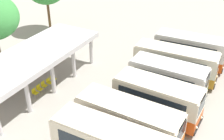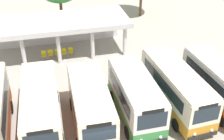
{
  "view_description": "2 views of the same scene",
  "coord_description": "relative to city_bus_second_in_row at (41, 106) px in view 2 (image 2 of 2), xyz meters",
  "views": [
    {
      "loc": [
        -17.51,
        -3.09,
        14.73
      ],
      "look_at": [
        1.56,
        7.4,
        2.01
      ],
      "focal_mm": 46.3,
      "sensor_mm": 36.0,
      "label": 1
    },
    {
      "loc": [
        -2.54,
        -12.72,
        13.87
      ],
      "look_at": [
        2.45,
        7.12,
        1.32
      ],
      "focal_mm": 47.88,
      "sensor_mm": 36.0,
      "label": 2
    }
  ],
  "objects": [
    {
      "name": "city_bus_far_end_green",
      "position": [
        12.6,
        -0.75,
        0.16
      ],
      "size": [
        2.59,
        7.13,
        3.25
      ],
      "color": "black",
      "rests_on": "ground"
    },
    {
      "name": "city_bus_fifth_blue",
      "position": [
        9.45,
        -0.29,
        0.09
      ],
      "size": [
        2.63,
        7.86,
        3.09
      ],
      "color": "black",
      "rests_on": "ground"
    },
    {
      "name": "waiting_chair_end_by_column",
      "position": [
        0.56,
        9.25,
        -1.11
      ],
      "size": [
        0.44,
        0.44,
        0.86
      ],
      "color": "slate",
      "rests_on": "ground"
    },
    {
      "name": "city_bus_second_in_row",
      "position": [
        0.0,
        0.0,
        0.0
      ],
      "size": [
        2.58,
        7.66,
        2.92
      ],
      "color": "black",
      "rests_on": "ground"
    },
    {
      "name": "city_bus_fourth_amber",
      "position": [
        6.3,
        -0.64,
        0.12
      ],
      "size": [
        2.4,
        6.56,
        3.16
      ],
      "color": "black",
      "rests_on": "ground"
    },
    {
      "name": "city_bus_middle_cream",
      "position": [
        3.15,
        -0.91,
        0.12
      ],
      "size": [
        2.58,
        6.83,
        3.17
      ],
      "color": "black",
      "rests_on": "ground"
    },
    {
      "name": "waiting_chair_fourth_seat",
      "position": [
        2.46,
        9.23,
        -1.11
      ],
      "size": [
        0.44,
        0.44,
        0.86
      ],
      "color": "slate",
      "rests_on": "ground"
    },
    {
      "name": "terminal_canopy",
      "position": [
        1.94,
        10.77,
        0.95
      ],
      "size": [
        13.7,
        5.08,
        3.4
      ],
      "color": "silver",
      "rests_on": "ground"
    },
    {
      "name": "waiting_chair_second_from_end",
      "position": [
        1.19,
        9.29,
        -1.11
      ],
      "size": [
        0.44,
        0.44,
        0.86
      ],
      "color": "slate",
      "rests_on": "ground"
    },
    {
      "name": "waiting_chair_middle_seat",
      "position": [
        1.82,
        9.3,
        -1.11
      ],
      "size": [
        0.44,
        0.44,
        0.86
      ],
      "color": "slate",
      "rests_on": "ground"
    },
    {
      "name": "waiting_chair_fifth_seat",
      "position": [
        3.09,
        9.31,
        -1.11
      ],
      "size": [
        0.44,
        0.44,
        0.86
      ],
      "color": "slate",
      "rests_on": "ground"
    }
  ]
}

